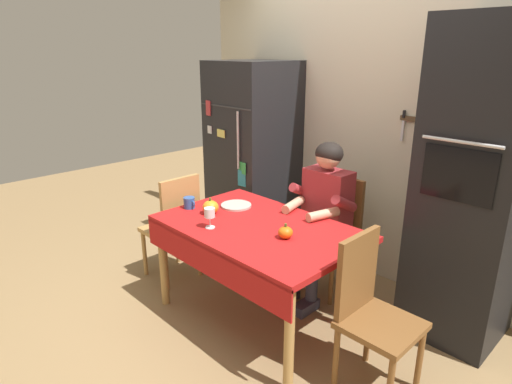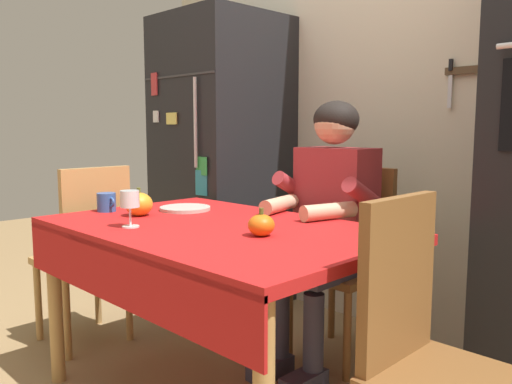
{
  "view_description": "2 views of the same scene",
  "coord_description": "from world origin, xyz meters",
  "px_view_note": "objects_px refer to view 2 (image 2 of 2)",
  "views": [
    {
      "loc": [
        1.95,
        -1.83,
        1.9
      ],
      "look_at": [
        -0.07,
        0.14,
        0.95
      ],
      "focal_mm": 30.17,
      "sensor_mm": 36.0,
      "label": 1
    },
    {
      "loc": [
        1.54,
        -1.21,
        1.12
      ],
      "look_at": [
        0.09,
        0.23,
        0.87
      ],
      "focal_mm": 36.36,
      "sensor_mm": 36.0,
      "label": 2
    }
  ],
  "objects_px": {
    "dining_table": "(213,247)",
    "pumpkin_large": "(138,204)",
    "chair_right_side": "(428,349)",
    "chair_left_side": "(88,248)",
    "coffee_mug": "(107,202)",
    "pumpkin_medium": "(261,225)",
    "wine_glass": "(130,201)",
    "serving_tray": "(185,208)",
    "chair_behind_person": "(349,253)",
    "seated_person": "(327,212)",
    "refrigerator": "(222,163)"
  },
  "relations": [
    {
      "from": "chair_right_side",
      "to": "pumpkin_medium",
      "type": "bearing_deg",
      "value": -177.93
    },
    {
      "from": "chair_left_side",
      "to": "coffee_mug",
      "type": "relative_size",
      "value": 8.27
    },
    {
      "from": "chair_right_side",
      "to": "serving_tray",
      "type": "relative_size",
      "value": 3.96
    },
    {
      "from": "chair_right_side",
      "to": "pumpkin_large",
      "type": "relative_size",
      "value": 7.5
    },
    {
      "from": "refrigerator",
      "to": "chair_right_side",
      "type": "distance_m",
      "value": 2.08
    },
    {
      "from": "dining_table",
      "to": "pumpkin_medium",
      "type": "bearing_deg",
      "value": -0.16
    },
    {
      "from": "wine_glass",
      "to": "pumpkin_large",
      "type": "xyz_separation_m",
      "value": [
        -0.2,
        0.16,
        -0.05
      ]
    },
    {
      "from": "seated_person",
      "to": "chair_right_side",
      "type": "relative_size",
      "value": 1.34
    },
    {
      "from": "refrigerator",
      "to": "coffee_mug",
      "type": "distance_m",
      "value": 1.06
    },
    {
      "from": "serving_tray",
      "to": "wine_glass",
      "type": "bearing_deg",
      "value": -65.07
    },
    {
      "from": "dining_table",
      "to": "chair_left_side",
      "type": "bearing_deg",
      "value": -175.5
    },
    {
      "from": "seated_person",
      "to": "pumpkin_large",
      "type": "height_order",
      "value": "seated_person"
    },
    {
      "from": "seated_person",
      "to": "pumpkin_medium",
      "type": "height_order",
      "value": "seated_person"
    },
    {
      "from": "dining_table",
      "to": "pumpkin_large",
      "type": "height_order",
      "value": "pumpkin_large"
    },
    {
      "from": "chair_behind_person",
      "to": "pumpkin_large",
      "type": "xyz_separation_m",
      "value": [
        -0.5,
        -0.87,
        0.28
      ]
    },
    {
      "from": "refrigerator",
      "to": "chair_behind_person",
      "type": "bearing_deg",
      "value": -4.94
    },
    {
      "from": "refrigerator",
      "to": "chair_right_side",
      "type": "xyz_separation_m",
      "value": [
        1.85,
        -0.86,
        -0.39
      ]
    },
    {
      "from": "refrigerator",
      "to": "chair_behind_person",
      "type": "height_order",
      "value": "refrigerator"
    },
    {
      "from": "coffee_mug",
      "to": "pumpkin_medium",
      "type": "relative_size",
      "value": 1.12
    },
    {
      "from": "chair_left_side",
      "to": "pumpkin_medium",
      "type": "xyz_separation_m",
      "value": [
        1.17,
        0.07,
        0.27
      ]
    },
    {
      "from": "chair_behind_person",
      "to": "seated_person",
      "type": "height_order",
      "value": "seated_person"
    },
    {
      "from": "refrigerator",
      "to": "chair_left_side",
      "type": "relative_size",
      "value": 1.94
    },
    {
      "from": "chair_right_side",
      "to": "coffee_mug",
      "type": "distance_m",
      "value": 1.54
    },
    {
      "from": "wine_glass",
      "to": "serving_tray",
      "type": "xyz_separation_m",
      "value": [
        -0.19,
        0.4,
        -0.09
      ]
    },
    {
      "from": "chair_right_side",
      "to": "wine_glass",
      "type": "relative_size",
      "value": 6.49
    },
    {
      "from": "seated_person",
      "to": "pumpkin_medium",
      "type": "bearing_deg",
      "value": -74.12
    },
    {
      "from": "seated_person",
      "to": "serving_tray",
      "type": "bearing_deg",
      "value": -137.65
    },
    {
      "from": "refrigerator",
      "to": "serving_tray",
      "type": "xyz_separation_m",
      "value": [
        0.56,
        -0.72,
        -0.15
      ]
    },
    {
      "from": "chair_right_side",
      "to": "pumpkin_large",
      "type": "xyz_separation_m",
      "value": [
        -1.3,
        -0.1,
        0.28
      ]
    },
    {
      "from": "dining_table",
      "to": "serving_tray",
      "type": "bearing_deg",
      "value": 157.53
    },
    {
      "from": "refrigerator",
      "to": "chair_behind_person",
      "type": "xyz_separation_m",
      "value": [
        1.05,
        -0.09,
        -0.39
      ]
    },
    {
      "from": "pumpkin_medium",
      "to": "serving_tray",
      "type": "relative_size",
      "value": 0.43
    },
    {
      "from": "chair_behind_person",
      "to": "chair_right_side",
      "type": "height_order",
      "value": "same"
    },
    {
      "from": "dining_table",
      "to": "chair_right_side",
      "type": "bearing_deg",
      "value": 1.41
    },
    {
      "from": "dining_table",
      "to": "seated_person",
      "type": "bearing_deg",
      "value": 80.79
    },
    {
      "from": "wine_glass",
      "to": "serving_tray",
      "type": "relative_size",
      "value": 0.61
    },
    {
      "from": "chair_left_side",
      "to": "serving_tray",
      "type": "bearing_deg",
      "value": 24.32
    },
    {
      "from": "chair_right_side",
      "to": "chair_left_side",
      "type": "bearing_deg",
      "value": -177.04
    },
    {
      "from": "wine_glass",
      "to": "chair_behind_person",
      "type": "bearing_deg",
      "value": 73.96
    },
    {
      "from": "pumpkin_large",
      "to": "serving_tray",
      "type": "height_order",
      "value": "pumpkin_large"
    },
    {
      "from": "dining_table",
      "to": "wine_glass",
      "type": "distance_m",
      "value": 0.37
    },
    {
      "from": "chair_left_side",
      "to": "seated_person",
      "type": "bearing_deg",
      "value": 34.05
    },
    {
      "from": "chair_right_side",
      "to": "pumpkin_medium",
      "type": "relative_size",
      "value": 9.28
    },
    {
      "from": "wine_glass",
      "to": "serving_tray",
      "type": "bearing_deg",
      "value": 114.93
    },
    {
      "from": "refrigerator",
      "to": "serving_tray",
      "type": "bearing_deg",
      "value": -52.14
    },
    {
      "from": "pumpkin_medium",
      "to": "pumpkin_large",
      "type": "bearing_deg",
      "value": -173.3
    },
    {
      "from": "chair_behind_person",
      "to": "seated_person",
      "type": "relative_size",
      "value": 0.75
    },
    {
      "from": "chair_behind_person",
      "to": "chair_right_side",
      "type": "xyz_separation_m",
      "value": [
        0.8,
        -0.77,
        0.0
      ]
    },
    {
      "from": "chair_behind_person",
      "to": "chair_right_side",
      "type": "distance_m",
      "value": 1.11
    },
    {
      "from": "dining_table",
      "to": "coffee_mug",
      "type": "distance_m",
      "value": 0.64
    }
  ]
}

